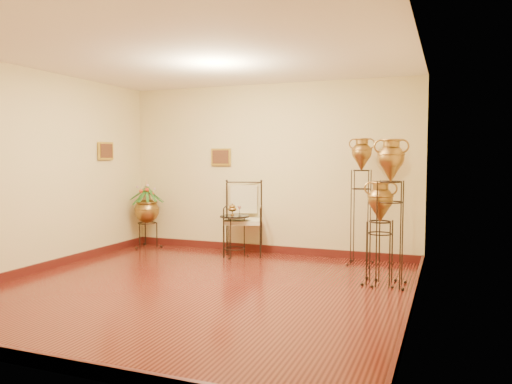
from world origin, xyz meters
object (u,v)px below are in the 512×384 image
(planter_urn, at_px, (147,208))
(side_table, at_px, (235,235))
(armchair, at_px, (243,218))
(amphora_tall, at_px, (361,200))
(amphora_mid, at_px, (390,211))

(planter_urn, bearing_deg, side_table, -7.19)
(planter_urn, xyz_separation_m, armchair, (1.84, -0.00, -0.10))
(amphora_tall, distance_m, armchair, 1.95)
(planter_urn, bearing_deg, amphora_tall, -0.77)
(armchair, bearing_deg, amphora_mid, -44.70)
(amphora_mid, height_order, armchair, amphora_mid)
(armchair, height_order, side_table, armchair)
(amphora_mid, relative_size, side_table, 2.18)
(amphora_tall, xyz_separation_m, armchair, (-1.92, 0.05, -0.37))
(amphora_tall, relative_size, amphora_mid, 1.03)
(armchair, relative_size, side_table, 1.42)
(planter_urn, relative_size, side_table, 1.49)
(amphora_tall, bearing_deg, amphora_mid, -64.22)
(armchair, bearing_deg, planter_urn, 160.82)
(planter_urn, bearing_deg, armchair, -0.00)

